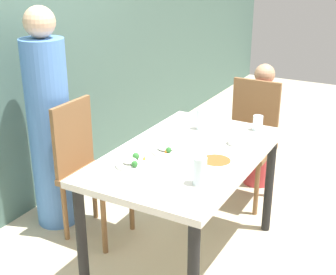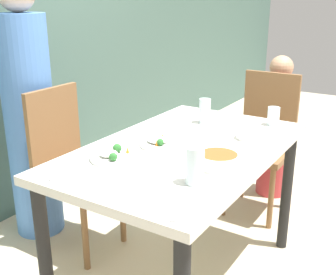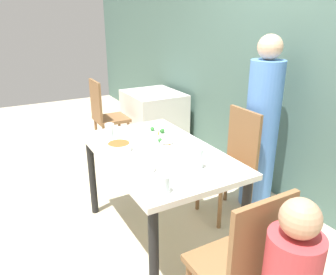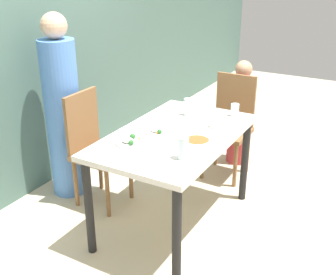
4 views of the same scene
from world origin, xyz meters
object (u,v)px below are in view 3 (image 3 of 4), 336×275
(chair_adult_spot, at_px, (232,160))
(glass_water_tall, at_px, (164,184))
(person_adult, at_px, (261,131))
(plate_rice_adult, at_px, (159,132))
(bowl_curry, at_px, (119,146))
(chair_child_spot, at_px, (242,266))

(chair_adult_spot, bearing_deg, glass_water_tall, -59.70)
(person_adult, relative_size, glass_water_tall, 15.49)
(plate_rice_adult, bearing_deg, bowl_curry, -68.58)
(person_adult, distance_m, bowl_curry, 1.31)
(bowl_curry, bearing_deg, glass_water_tall, 0.09)
(plate_rice_adult, xyz_separation_m, glass_water_tall, (0.86, -0.42, 0.04))
(chair_adult_spot, distance_m, plate_rice_adult, 0.69)
(glass_water_tall, bearing_deg, person_adult, 113.92)
(chair_adult_spot, xyz_separation_m, glass_water_tall, (0.58, -0.99, 0.31))
(chair_child_spot, distance_m, glass_water_tall, 0.58)
(chair_child_spot, bearing_deg, plate_rice_adult, -99.26)
(chair_adult_spot, height_order, plate_rice_adult, chair_adult_spot)
(person_adult, bearing_deg, bowl_curry, -95.31)
(glass_water_tall, bearing_deg, chair_child_spot, 24.20)
(bowl_curry, bearing_deg, chair_child_spot, 10.07)
(chair_adult_spot, distance_m, chair_child_spot, 1.30)
(chair_adult_spot, height_order, glass_water_tall, chair_adult_spot)
(chair_adult_spot, xyz_separation_m, person_adult, (-0.00, 0.31, 0.22))
(person_adult, bearing_deg, chair_adult_spot, -90.00)
(chair_adult_spot, relative_size, bowl_curry, 5.26)
(plate_rice_adult, bearing_deg, chair_adult_spot, 63.41)
(person_adult, xyz_separation_m, glass_water_tall, (0.58, -1.30, 0.08))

